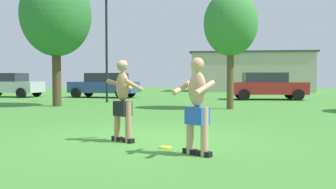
{
  "coord_description": "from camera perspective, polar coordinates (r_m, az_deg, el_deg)",
  "views": [
    {
      "loc": [
        1.64,
        -7.93,
        1.33
      ],
      "look_at": [
        0.38,
        0.56,
        0.93
      ],
      "focal_mm": 40.9,
      "sensor_mm": 36.0,
      "label": 1
    }
  ],
  "objects": [
    {
      "name": "outbuilding_behind_lot",
      "position": [
        36.04,
        12.25,
        3.33
      ],
      "size": [
        10.94,
        4.99,
        3.6
      ],
      "color": "#B2A893",
      "rests_on": "ground_plane"
    },
    {
      "name": "tree_left_field",
      "position": [
        16.15,
        9.32,
        10.3
      ],
      "size": [
        2.22,
        2.22,
        4.86
      ],
      "color": "brown",
      "rests_on": "ground_plane"
    },
    {
      "name": "car_silver_far_end",
      "position": [
        27.46,
        -22.74,
        1.38
      ],
      "size": [
        4.42,
        2.27,
        1.58
      ],
      "color": "silver",
      "rests_on": "ground_plane"
    },
    {
      "name": "ground_plane",
      "position": [
        8.21,
        -3.25,
        -6.69
      ],
      "size": [
        80.0,
        80.0,
        0.0
      ],
      "primitive_type": "plane",
      "color": "#428433"
    },
    {
      "name": "player_in_blue",
      "position": [
        6.47,
        4.34,
        -1.43
      ],
      "size": [
        0.73,
        0.81,
        1.66
      ],
      "color": "black",
      "rests_on": "ground_plane"
    },
    {
      "name": "frisbee",
      "position": [
        7.24,
        -0.38,
        -7.85
      ],
      "size": [
        0.24,
        0.24,
        0.03
      ],
      "primitive_type": "cylinder",
      "color": "yellow",
      "rests_on": "ground_plane"
    },
    {
      "name": "player_with_cap",
      "position": [
        7.86,
        -6.75,
        -0.37
      ],
      "size": [
        0.76,
        0.75,
        1.68
      ],
      "color": "black",
      "rests_on": "ground_plane"
    },
    {
      "name": "lamp_post",
      "position": [
        20.25,
        -9.15,
        8.81
      ],
      "size": [
        0.6,
        0.24,
        5.74
      ],
      "color": "black",
      "rests_on": "ground_plane"
    },
    {
      "name": "tree_right_field",
      "position": [
        18.27,
        -16.37,
        11.27
      ],
      "size": [
        3.16,
        3.16,
        6.01
      ],
      "color": "#4C3823",
      "rests_on": "ground_plane"
    },
    {
      "name": "car_blue_near_post",
      "position": [
        24.99,
        -9.43,
        1.44
      ],
      "size": [
        4.46,
        2.38,
        1.58
      ],
      "color": "#2D478C",
      "rests_on": "ground_plane"
    },
    {
      "name": "car_red_mid_lot",
      "position": [
        23.13,
        14.53,
        1.3
      ],
      "size": [
        4.45,
        2.36,
        1.58
      ],
      "color": "maroon",
      "rests_on": "ground_plane"
    }
  ]
}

